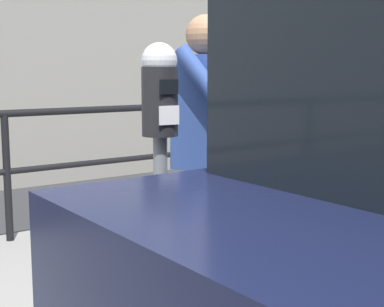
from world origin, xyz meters
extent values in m
cube|color=gray|center=(0.00, 1.33, 0.07)|extent=(36.00, 2.66, 0.13)
cylinder|color=slate|center=(0.08, 0.33, 0.66)|extent=(0.07, 0.07, 1.05)
cylinder|color=black|center=(0.08, 0.33, 1.35)|extent=(0.18, 0.18, 0.33)
sphere|color=silver|center=(0.08, 0.33, 1.55)|extent=(0.17, 0.17, 0.17)
cube|color=black|center=(0.08, 0.24, 1.43)|extent=(0.10, 0.02, 0.07)
cube|color=white|center=(0.08, 0.24, 1.29)|extent=(0.11, 0.02, 0.09)
cylinder|color=brown|center=(0.63, 0.61, 0.55)|extent=(0.15, 0.15, 0.83)
cylinder|color=brown|center=(0.45, 0.51, 0.55)|extent=(0.15, 0.15, 0.83)
cube|color=#2D478C|center=(0.54, 0.56, 1.28)|extent=(0.49, 0.40, 0.62)
sphere|color=#936B4C|center=(0.54, 0.56, 1.70)|extent=(0.23, 0.23, 0.23)
cylinder|color=#2D478C|center=(0.77, 0.68, 1.29)|extent=(0.09, 0.09, 0.59)
cylinder|color=#2D478C|center=(0.39, 0.29, 1.38)|extent=(0.29, 0.44, 0.51)
cylinder|color=black|center=(0.00, 2.47, 1.17)|extent=(24.00, 0.06, 0.06)
cylinder|color=black|center=(0.00, 2.47, 0.70)|extent=(24.00, 0.05, 0.05)
cylinder|color=black|center=(0.00, 2.47, 0.65)|extent=(0.06, 0.06, 1.04)
cylinder|color=black|center=(2.00, 2.47, 0.65)|extent=(0.06, 0.06, 1.04)
cylinder|color=black|center=(4.00, 2.47, 0.65)|extent=(0.06, 0.06, 1.04)
camera|label=1|loc=(-1.39, -1.96, 1.50)|focal=52.12mm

